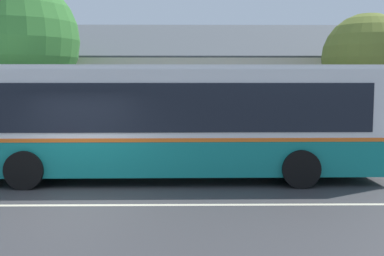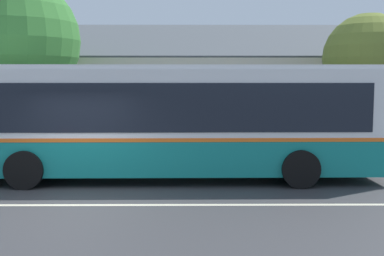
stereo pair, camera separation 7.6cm
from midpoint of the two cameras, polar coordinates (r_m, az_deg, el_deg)
ground_plane at (r=11.24m, az=-14.40°, el=-8.88°), size 300.00×300.00×0.00m
sidewalk_far at (r=16.99m, az=-9.63°, el=-3.59°), size 60.00×3.00×0.15m
lane_divider_stripe at (r=11.24m, az=-14.41°, el=-8.86°), size 60.00×0.16×0.01m
community_building at (r=25.00m, az=-5.52°, el=3.80°), size 22.44×10.60×6.62m
transit_bus at (r=13.54m, az=-4.22°, el=1.12°), size 12.29×2.85×3.19m
street_tree_primary at (r=18.76m, az=19.93°, el=7.33°), size 3.23×3.23×5.20m
street_tree_secondary at (r=18.75m, az=-20.54°, el=9.67°), size 4.71×4.71×6.57m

